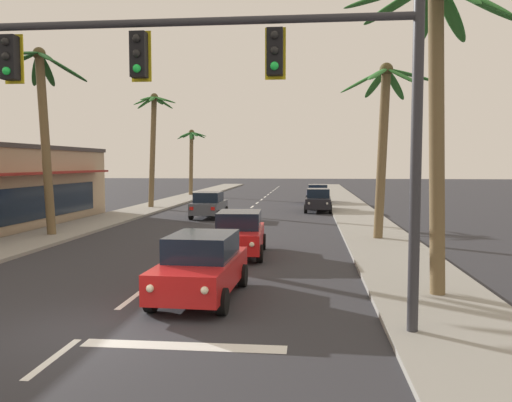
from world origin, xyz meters
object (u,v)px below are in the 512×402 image
at_px(sedan_third_in_queue, 239,233).
at_px(palm_right_second, 384,123).
at_px(sedan_oncoming_far, 209,205).
at_px(sedan_parked_mid_kerb, 317,194).
at_px(palm_left_second, 43,107).
at_px(palm_right_nearest, 435,67).
at_px(palm_left_third, 153,131).
at_px(sedan_parked_nearest_kerb, 318,200).
at_px(sedan_lead_at_stop_bar, 201,266).
at_px(traffic_signal_mast, 222,82).
at_px(palm_left_farthest, 191,151).

bearing_deg(sedan_third_in_queue, palm_right_second, 35.49).
bearing_deg(sedan_oncoming_far, sedan_parked_mid_kerb, 60.25).
relative_size(palm_left_second, palm_right_nearest, 1.07).
distance_m(sedan_oncoming_far, palm_left_third, 9.87).
bearing_deg(palm_right_second, palm_right_nearest, -91.03).
bearing_deg(palm_left_third, palm_right_nearest, -59.46).
relative_size(sedan_third_in_queue, palm_left_second, 0.50).
bearing_deg(sedan_parked_mid_kerb, palm_left_third, -153.78).
xyz_separation_m(sedan_parked_nearest_kerb, palm_left_second, (-13.23, -14.57, 5.33)).
bearing_deg(sedan_parked_mid_kerb, sedan_oncoming_far, -119.75).
height_order(sedan_third_in_queue, palm_left_second, palm_left_second).
xyz_separation_m(sedan_parked_mid_kerb, palm_left_third, (-12.75, -6.28, 5.19)).
height_order(sedan_lead_at_stop_bar, sedan_oncoming_far, same).
relative_size(traffic_signal_mast, palm_left_second, 1.30).
relative_size(sedan_third_in_queue, sedan_oncoming_far, 1.01).
xyz_separation_m(sedan_lead_at_stop_bar, sedan_parked_nearest_kerb, (3.48, 24.98, 0.00)).
bearing_deg(sedan_parked_nearest_kerb, sedan_third_in_queue, -100.24).
xyz_separation_m(traffic_signal_mast, palm_left_third, (-10.24, 28.88, 0.86)).
distance_m(traffic_signal_mast, palm_left_farthest, 45.99).
relative_size(sedan_parked_mid_kerb, palm_right_second, 0.56).
height_order(sedan_lead_at_stop_bar, palm_left_farthest, palm_left_farthest).
xyz_separation_m(palm_left_third, palm_right_nearest, (15.17, -25.71, -0.08)).
bearing_deg(sedan_oncoming_far, palm_left_second, -122.62).
xyz_separation_m(sedan_oncoming_far, sedan_parked_mid_kerb, (7.19, 12.58, 0.00)).
xyz_separation_m(sedan_oncoming_far, palm_right_nearest, (9.61, -19.41, 5.10)).
height_order(traffic_signal_mast, palm_right_nearest, palm_right_nearest).
distance_m(sedan_lead_at_stop_bar, sedan_third_in_queue, 6.45).
xyz_separation_m(traffic_signal_mast, palm_left_farthest, (-10.87, 44.69, -0.28)).
xyz_separation_m(palm_left_third, palm_left_farthest, (-0.63, 15.82, -1.14)).
height_order(sedan_lead_at_stop_bar, palm_right_second, palm_right_second).
xyz_separation_m(palm_left_third, palm_right_second, (15.35, -15.50, -0.69)).
height_order(sedan_third_in_queue, sedan_oncoming_far, same).
height_order(sedan_third_in_queue, sedan_parked_nearest_kerb, same).
bearing_deg(palm_left_third, sedan_oncoming_far, -48.56).
distance_m(traffic_signal_mast, sedan_parked_nearest_kerb, 28.08).
relative_size(sedan_third_in_queue, palm_right_nearest, 0.54).
xyz_separation_m(traffic_signal_mast, sedan_oncoming_far, (-4.68, 22.58, -4.33)).
distance_m(sedan_third_in_queue, palm_right_second, 8.63).
bearing_deg(sedan_lead_at_stop_bar, sedan_parked_mid_kerb, 83.81).
height_order(sedan_lead_at_stop_bar, palm_left_second, palm_left_second).
bearing_deg(sedan_lead_at_stop_bar, palm_left_farthest, 103.20).
bearing_deg(palm_left_third, palm_right_second, -45.27).
relative_size(traffic_signal_mast, sedan_oncoming_far, 2.62).
height_order(palm_left_second, palm_right_second, palm_left_second).
relative_size(sedan_parked_nearest_kerb, palm_right_nearest, 0.54).
distance_m(palm_left_farthest, palm_right_second, 35.16).
bearing_deg(palm_right_second, sedan_oncoming_far, 136.79).
distance_m(sedan_lead_at_stop_bar, sedan_oncoming_far, 20.26).
bearing_deg(palm_left_farthest, palm_left_second, -89.81).
xyz_separation_m(sedan_oncoming_far, palm_left_second, (-6.09, -9.51, 5.33)).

